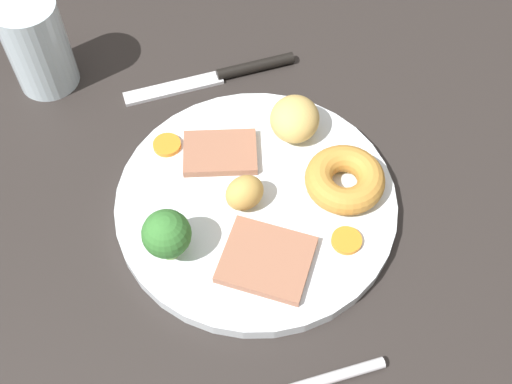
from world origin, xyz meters
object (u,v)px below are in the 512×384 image
object	(u,v)px
knife	(226,74)
yorkshire_pudding	(345,179)
meat_slice_under	(266,260)
roast_potato_right	(245,193)
carrot_coin_back	(347,240)
meat_slice_main	(222,152)
broccoli_floret	(167,235)
roast_potato_left	(295,119)
dinner_plate	(256,202)
water_glass	(37,45)
carrot_coin_front	(167,145)

from	to	relation	value
knife	yorkshire_pudding	bearing A→B (deg)	108.51
meat_slice_under	knife	distance (cm)	23.16
roast_potato_right	carrot_coin_back	bearing A→B (deg)	-132.42
meat_slice_main	broccoli_floret	distance (cm)	11.47
meat_slice_under	roast_potato_left	size ratio (longest dim) A/B	1.45
dinner_plate	carrot_coin_back	size ratio (longest dim) A/B	9.62
water_glass	roast_potato_right	bearing A→B (deg)	-146.06
yorkshire_pudding	roast_potato_left	bearing A→B (deg)	15.71
carrot_coin_back	dinner_plate	bearing A→B (deg)	42.11
yorkshire_pudding	carrot_coin_front	distance (cm)	17.18
roast_potato_right	knife	world-z (taller)	roast_potato_right
meat_slice_main	knife	world-z (taller)	meat_slice_main
meat_slice_main	yorkshire_pudding	distance (cm)	11.85
roast_potato_right	carrot_coin_front	size ratio (longest dim) A/B	1.34
meat_slice_under	yorkshire_pudding	xyz separation A→B (cm)	(5.09, -9.11, 0.86)
dinner_plate	yorkshire_pudding	size ratio (longest dim) A/B	3.52
yorkshire_pudding	water_glass	world-z (taller)	water_glass
carrot_coin_back	water_glass	size ratio (longest dim) A/B	0.27
meat_slice_main	carrot_coin_front	xyz separation A→B (cm)	(2.56, 4.70, -0.17)
yorkshire_pudding	knife	distance (cm)	18.94
carrot_coin_front	knife	distance (cm)	11.72
roast_potato_right	carrot_coin_back	xyz separation A→B (cm)	(-6.54, -7.16, -1.38)
dinner_plate	carrot_coin_front	world-z (taller)	carrot_coin_front
dinner_plate	broccoli_floret	bearing A→B (deg)	109.06
roast_potato_right	broccoli_floret	world-z (taller)	broccoli_floret
water_glass	dinner_plate	bearing A→B (deg)	-143.93
carrot_coin_back	water_glass	world-z (taller)	water_glass
meat_slice_main	water_glass	xyz separation A→B (cm)	(16.16, 14.33, 3.12)
carrot_coin_front	water_glass	bearing A→B (deg)	35.29
yorkshire_pudding	carrot_coin_front	xyz separation A→B (cm)	(9.55, 14.24, -1.02)
carrot_coin_front	water_glass	xyz separation A→B (cm)	(13.60, 9.63, 3.28)
dinner_plate	roast_potato_right	size ratio (longest dim) A/B	7.17
carrot_coin_front	carrot_coin_back	distance (cm)	19.35
dinner_plate	roast_potato_left	bearing A→B (deg)	-43.33
roast_potato_left	knife	xyz separation A→B (cm)	(10.30, 3.92, -2.88)
knife	meat_slice_under	bearing A→B (deg)	82.17
carrot_coin_front	carrot_coin_back	world-z (taller)	same
roast_potato_left	meat_slice_main	bearing A→B (deg)	94.14
meat_slice_under	knife	xyz separation A→B (cm)	(22.92, -3.08, -1.35)
carrot_coin_front	broccoli_floret	world-z (taller)	broccoli_floret
meat_slice_main	carrot_coin_front	world-z (taller)	meat_slice_main
yorkshire_pudding	knife	size ratio (longest dim) A/B	0.39
roast_potato_left	carrot_coin_front	distance (cm)	12.41
roast_potato_left	carrot_coin_front	size ratio (longest dim) A/B	1.90
dinner_plate	meat_slice_under	bearing A→B (deg)	169.94
roast_potato_left	meat_slice_under	bearing A→B (deg)	151.01
carrot_coin_back	broccoli_floret	world-z (taller)	broccoli_floret
broccoli_floret	knife	size ratio (longest dim) A/B	0.28
meat_slice_main	water_glass	bearing A→B (deg)	41.56
broccoli_floret	water_glass	world-z (taller)	water_glass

